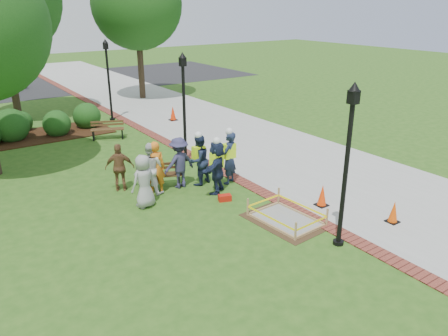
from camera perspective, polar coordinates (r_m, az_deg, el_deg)
ground at (r=13.20m, az=1.19°, el=-6.02°), size 100.00×100.00×0.00m
sidewalk at (r=23.65m, az=-3.19°, el=6.13°), size 6.00×60.00×0.02m
brick_edging at (r=22.19m, az=-10.37°, el=4.86°), size 0.50×60.00×0.03m
mulch_bed at (r=22.68m, az=-23.50°, el=3.82°), size 7.00×3.00×0.05m
parking_lot at (r=37.67m, az=-24.00°, el=9.85°), size 36.00×12.00×0.01m
wet_concrete_pad at (r=12.83m, az=8.14°, el=-5.90°), size 1.86×2.42×0.55m
bench_near at (r=15.11m, az=-8.45°, el=-1.60°), size 1.58×1.05×0.82m
bench_far at (r=21.14m, az=-14.92°, el=4.39°), size 1.58×1.03×0.81m
cone_front at (r=13.47m, az=21.27°, el=-5.42°), size 0.34×0.34×0.67m
cone_back at (r=13.89m, az=12.70°, el=-3.58°), size 0.36×0.36×0.71m
cone_far at (r=23.86m, az=-6.68°, el=7.07°), size 0.40×0.40×0.79m
toolbox at (r=14.01m, az=0.10°, el=-3.92°), size 0.46×0.35×0.20m
lamp_near at (r=11.03m, az=15.82°, el=1.65°), size 0.28×0.28×4.26m
lamp_mid at (r=17.04m, az=-5.27°, el=8.90°), size 0.28×0.28×4.26m
lamp_far at (r=24.23m, az=-14.90°, el=11.80°), size 0.28×0.28×4.26m
tree_right at (r=29.65m, az=-11.33°, el=20.24°), size 5.66×5.66×8.75m
shrub_b at (r=22.51m, az=-25.79°, el=3.29°), size 1.60×1.60×1.60m
shrub_c at (r=22.56m, az=-20.82°, el=4.05°), size 1.31×1.31×1.31m
shrub_d at (r=23.49m, az=-17.32°, el=5.09°), size 1.37×1.37×1.37m
shrub_e at (r=23.95m, az=-24.81°, el=4.39°), size 1.09×1.09×1.09m
casual_person_a at (r=13.57m, az=-10.42°, el=-1.72°), size 0.60×0.45×1.68m
casual_person_b at (r=14.49m, az=-8.96°, el=0.07°), size 0.67×0.56×1.79m
casual_person_c at (r=14.53m, az=-9.54°, el=-0.02°), size 0.62×0.66×1.73m
casual_person_d at (r=14.94m, az=-13.46°, el=0.06°), size 0.62×0.53×1.63m
casual_person_e at (r=14.84m, az=-5.88°, el=0.67°), size 0.59×0.40×1.77m
hivis_worker_a at (r=14.35m, az=-0.95°, el=0.35°), size 0.67×0.63×1.91m
hivis_worker_b at (r=15.08m, az=0.67°, el=1.54°), size 0.71×0.63×2.01m
hivis_worker_c at (r=15.01m, az=-3.31°, el=1.24°), size 0.64×0.49×1.91m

